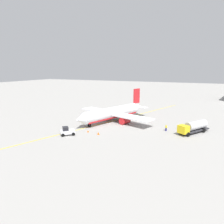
{
  "coord_description": "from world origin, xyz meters",
  "views": [
    {
      "loc": [
        60.27,
        28.32,
        16.72
      ],
      "look_at": [
        0.0,
        0.0,
        3.0
      ],
      "focal_mm": 34.38,
      "sensor_mm": 36.0,
      "label": 1
    }
  ],
  "objects": [
    {
      "name": "taxi_line_marking",
      "position": [
        0.0,
        0.0,
        0.01
      ],
      "size": [
        79.41,
        27.32,
        0.01
      ],
      "primitive_type": "cube",
      "rotation": [
        0.0,
        0.0,
        -0.33
      ],
      "color": "yellow",
      "rests_on": "ground"
    },
    {
      "name": "refueling_worker",
      "position": [
        3.45,
        17.81,
        0.82
      ],
      "size": [
        0.62,
        0.52,
        1.71
      ],
      "color": "navy",
      "rests_on": "ground"
    },
    {
      "name": "pushback_tug",
      "position": [
        17.97,
        -4.13,
        1.01
      ],
      "size": [
        4.02,
        4.04,
        2.2
      ],
      "color": "silver",
      "rests_on": "ground"
    },
    {
      "name": "fuel_tanker",
      "position": [
        2.54,
        24.64,
        1.72
      ],
      "size": [
        9.94,
        7.43,
        3.15
      ],
      "color": "#2D2D33",
      "rests_on": "ground"
    },
    {
      "name": "safety_cone_nose",
      "position": [
        13.56,
        -0.65,
        0.29
      ],
      "size": [
        0.51,
        0.51,
        0.57
      ],
      "primitive_type": "cone",
      "color": "#F2590F",
      "rests_on": "ground"
    },
    {
      "name": "ground_plane",
      "position": [
        0.0,
        0.0,
        0.0
      ],
      "size": [
        400.0,
        400.0,
        0.0
      ],
      "primitive_type": "plane",
      "color": "#9E9B96"
    },
    {
      "name": "safety_cone_wingtip",
      "position": [
        14.23,
        2.81,
        0.34
      ],
      "size": [
        0.61,
        0.61,
        0.68
      ],
      "primitive_type": "cone",
      "color": "#F2590F",
      "rests_on": "ground"
    },
    {
      "name": "airplane",
      "position": [
        -0.47,
        0.16,
        2.6
      ],
      "size": [
        29.06,
        28.01,
        9.55
      ],
      "color": "white",
      "rests_on": "ground"
    }
  ]
}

